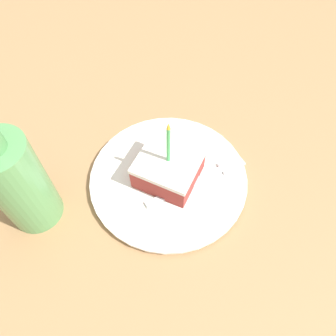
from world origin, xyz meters
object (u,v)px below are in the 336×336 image
(plate, at_px, (168,178))
(fork, at_px, (203,178))
(cake_slice, at_px, (167,168))
(bottle, at_px, (17,181))

(plate, height_order, fork, fork)
(plate, bearing_deg, cake_slice, -53.70)
(cake_slice, relative_size, fork, 0.84)
(cake_slice, bearing_deg, bottle, -49.25)
(bottle, bearing_deg, plate, 130.73)
(fork, bearing_deg, bottle, -53.71)
(plate, bearing_deg, fork, 109.56)
(fork, height_order, bottle, bottle)
(bottle, bearing_deg, cake_slice, 130.75)
(cake_slice, height_order, fork, cake_slice)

